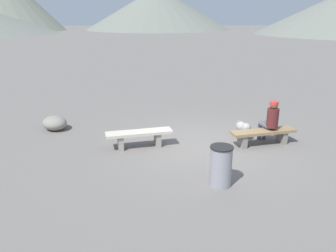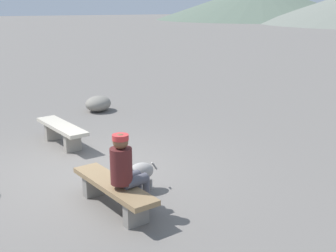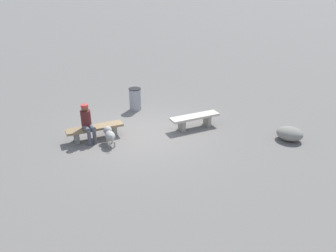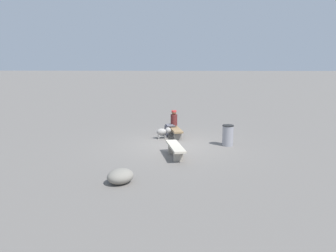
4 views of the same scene
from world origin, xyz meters
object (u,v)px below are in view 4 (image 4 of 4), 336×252
(bench_left, at_px, (175,149))
(dog, at_px, (164,131))
(seated_person, at_px, (172,121))
(boulder, at_px, (120,176))
(trash_bin, at_px, (228,135))
(bench_right, at_px, (175,130))

(bench_left, xyz_separation_m, dog, (2.96, 0.58, 0.01))
(seated_person, distance_m, boulder, 6.47)
(dog, distance_m, trash_bin, 2.99)
(seated_person, bearing_deg, bench_left, 162.80)
(bench_right, distance_m, dog, 0.67)
(seated_person, relative_size, boulder, 1.49)
(bench_left, xyz_separation_m, boulder, (-2.70, 1.57, -0.12))
(dog, bearing_deg, bench_left, -90.21)
(boulder, bearing_deg, trash_bin, -39.74)
(bench_right, xyz_separation_m, dog, (-0.43, 0.51, 0.04))
(bench_right, height_order, boulder, boulder)
(bench_right, relative_size, seated_person, 1.52)
(dog, xyz_separation_m, boulder, (-5.66, 0.99, -0.13))
(dog, height_order, boulder, dog)
(bench_left, bearing_deg, bench_right, -11.19)
(boulder, bearing_deg, dog, -9.92)
(bench_right, xyz_separation_m, trash_bin, (-1.59, -2.24, 0.14))
(seated_person, bearing_deg, boulder, 147.41)
(bench_left, relative_size, trash_bin, 2.08)
(bench_left, distance_m, dog, 3.02)
(bench_left, height_order, trash_bin, trash_bin)
(bench_left, height_order, boulder, bench_left)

